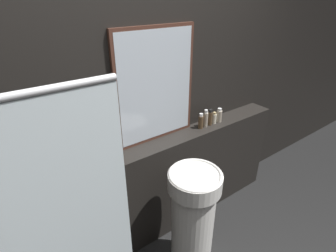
# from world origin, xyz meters

# --- Properties ---
(wall_back) EXTENTS (8.00, 0.06, 2.50)m
(wall_back) POSITION_xyz_m (0.00, 1.36, 1.25)
(wall_back) COLOR black
(wall_back) RESTS_ON ground_plane
(vanity_counter) EXTENTS (2.58, 0.22, 0.96)m
(vanity_counter) POSITION_xyz_m (0.00, 1.22, 0.48)
(vanity_counter) COLOR black
(vanity_counter) RESTS_ON ground_plane
(pedestal_sink) EXTENTS (0.40, 0.40, 0.92)m
(pedestal_sink) POSITION_xyz_m (-0.04, 0.78, 0.49)
(pedestal_sink) COLOR silver
(pedestal_sink) RESTS_ON ground_plane
(mirror) EXTENTS (0.70, 0.03, 0.91)m
(mirror) POSITION_xyz_m (-0.01, 1.31, 1.41)
(mirror) COLOR #47281E
(mirror) RESTS_ON vanity_counter
(towel_stack) EXTENTS (0.23, 0.12, 0.07)m
(towel_stack) POSITION_xyz_m (-0.55, 1.22, 0.99)
(towel_stack) COLOR white
(towel_stack) RESTS_ON vanity_counter
(shampoo_bottle) EXTENTS (0.05, 0.05, 0.15)m
(shampoo_bottle) POSITION_xyz_m (0.41, 1.22, 1.03)
(shampoo_bottle) COLOR #4C3823
(shampoo_bottle) RESTS_ON vanity_counter
(conditioner_bottle) EXTENTS (0.04, 0.04, 0.17)m
(conditioner_bottle) POSITION_xyz_m (0.47, 1.22, 1.04)
(conditioner_bottle) COLOR gray
(conditioner_bottle) RESTS_ON vanity_counter
(lotion_bottle) EXTENTS (0.04, 0.04, 0.15)m
(lotion_bottle) POSITION_xyz_m (0.52, 1.22, 1.03)
(lotion_bottle) COLOR #4C3823
(lotion_bottle) RESTS_ON vanity_counter
(body_wash_bottle) EXTENTS (0.04, 0.04, 0.11)m
(body_wash_bottle) POSITION_xyz_m (0.58, 1.22, 1.01)
(body_wash_bottle) COLOR beige
(body_wash_bottle) RESTS_ON vanity_counter
(hand_soap_bottle) EXTENTS (0.05, 0.05, 0.14)m
(hand_soap_bottle) POSITION_xyz_m (0.64, 1.22, 1.02)
(hand_soap_bottle) COLOR gray
(hand_soap_bottle) RESTS_ON vanity_counter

